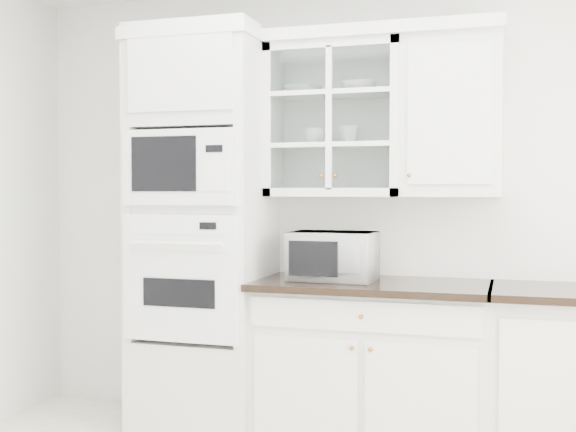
% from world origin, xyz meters
% --- Properties ---
extents(room_shell, '(4.00, 3.50, 2.70)m').
position_xyz_m(room_shell, '(0.00, 0.43, 1.78)').
color(room_shell, white).
rests_on(room_shell, ground).
extents(oven_column, '(0.76, 0.68, 2.40)m').
position_xyz_m(oven_column, '(-0.75, 1.42, 1.20)').
color(oven_column, silver).
rests_on(oven_column, ground).
extents(base_cabinet_run, '(1.32, 0.67, 0.92)m').
position_xyz_m(base_cabinet_run, '(0.28, 1.45, 0.46)').
color(base_cabinet_run, silver).
rests_on(base_cabinet_run, ground).
extents(extra_base_cabinet, '(0.72, 0.67, 0.92)m').
position_xyz_m(extra_base_cabinet, '(1.28, 1.45, 0.46)').
color(extra_base_cabinet, silver).
rests_on(extra_base_cabinet, ground).
extents(upper_cabinet_glass, '(0.80, 0.33, 0.90)m').
position_xyz_m(upper_cabinet_glass, '(0.03, 1.58, 1.85)').
color(upper_cabinet_glass, silver).
rests_on(upper_cabinet_glass, room_shell).
extents(upper_cabinet_solid, '(0.55, 0.33, 0.90)m').
position_xyz_m(upper_cabinet_solid, '(0.71, 1.58, 1.85)').
color(upper_cabinet_solid, silver).
rests_on(upper_cabinet_solid, room_shell).
extents(crown_molding, '(2.14, 0.38, 0.07)m').
position_xyz_m(crown_molding, '(-0.07, 1.56, 2.33)').
color(crown_molding, white).
rests_on(crown_molding, room_shell).
extents(countertop_microwave, '(0.49, 0.41, 0.28)m').
position_xyz_m(countertop_microwave, '(0.05, 1.44, 1.06)').
color(countertop_microwave, white).
rests_on(countertop_microwave, base_cabinet_run).
extents(bowl_a, '(0.25, 0.25, 0.05)m').
position_xyz_m(bowl_a, '(-0.17, 1.59, 2.04)').
color(bowl_a, white).
rests_on(bowl_a, upper_cabinet_glass).
extents(bowl_b, '(0.26, 0.26, 0.06)m').
position_xyz_m(bowl_b, '(0.16, 1.60, 2.04)').
color(bowl_b, white).
rests_on(bowl_b, upper_cabinet_glass).
extents(cup_a, '(0.13, 0.13, 0.10)m').
position_xyz_m(cup_a, '(-0.10, 1.59, 1.76)').
color(cup_a, white).
rests_on(cup_a, upper_cabinet_glass).
extents(cup_b, '(0.13, 0.13, 0.11)m').
position_xyz_m(cup_b, '(0.11, 1.58, 1.76)').
color(cup_b, white).
rests_on(cup_b, upper_cabinet_glass).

